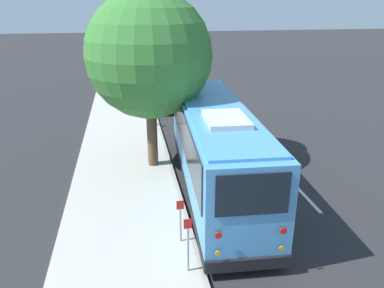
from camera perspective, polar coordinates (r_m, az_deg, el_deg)
The scene contains 13 objects.
ground_plane at distance 15.73m, azimuth 2.90°, elevation -5.52°, with size 160.00×160.00×0.00m, color #28282B.
sidewalk_slab at distance 15.36m, azimuth -10.47°, elevation -6.24°, with size 80.00×4.09×0.15m, color #B2AFA8.
curb_strip at distance 15.45m, azimuth -2.58°, elevation -5.71°, with size 80.00×0.14×0.15m, color #9D9A94.
shuttle_bus at distance 14.37m, azimuth 3.49°, elevation 0.11°, with size 10.87×3.00×3.53m.
parked_sedan_silver at distance 26.14m, azimuth -3.23°, elevation 6.75°, with size 4.30×1.88×1.28m.
parked_sedan_white at distance 32.39m, azimuth -5.28°, elevation 9.47°, with size 4.52×1.75×1.26m.
parked_sedan_gray at distance 39.51m, azimuth -5.70°, elevation 11.55°, with size 4.41×2.02×1.27m.
street_tree at distance 15.69m, azimuth -6.67°, elevation 14.64°, with size 5.15×5.15×8.16m.
sign_post_near at distance 10.24m, azimuth -0.63°, elevation -15.10°, with size 0.06×0.22×1.62m.
sign_post_far at distance 11.42m, azimuth -1.78°, elevation -11.58°, with size 0.06×0.22×1.39m.
fire_hydrant at distance 22.14m, azimuth -6.15°, elevation 3.91°, with size 0.22×0.22×0.81m.
lane_stripe_mid at distance 15.09m, azimuth 16.95°, elevation -7.69°, with size 2.40×0.14×0.01m, color silver.
lane_stripe_ahead at distance 20.09m, azimuth 9.48°, elevation 0.29°, with size 2.40×0.14×0.01m, color silver.
Camera 1 is at (-13.69, 3.24, 7.02)m, focal length 35.00 mm.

